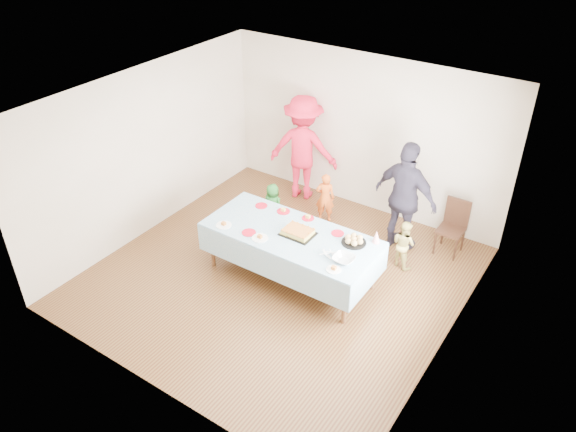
# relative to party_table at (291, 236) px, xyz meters

# --- Properties ---
(ground) EXTENTS (5.00, 5.00, 0.00)m
(ground) POSITION_rel_party_table_xyz_m (-0.15, -0.09, -0.72)
(ground) COLOR #492615
(ground) RESTS_ON ground
(room_walls) EXTENTS (5.04, 5.04, 2.72)m
(room_walls) POSITION_rel_party_table_xyz_m (-0.09, -0.08, 1.05)
(room_walls) COLOR beige
(room_walls) RESTS_ON ground
(party_table) EXTENTS (2.50, 1.10, 0.78)m
(party_table) POSITION_rel_party_table_xyz_m (0.00, 0.00, 0.00)
(party_table) COLOR #50301B
(party_table) RESTS_ON ground
(birthday_cake) EXTENTS (0.46, 0.35, 0.08)m
(birthday_cake) POSITION_rel_party_table_xyz_m (0.10, 0.03, 0.09)
(birthday_cake) COLOR black
(birthday_cake) RESTS_ON party_table
(rolls_tray) EXTENTS (0.34, 0.34, 0.10)m
(rolls_tray) POSITION_rel_party_table_xyz_m (0.85, 0.27, 0.10)
(rolls_tray) COLOR black
(rolls_tray) RESTS_ON party_table
(punch_bowl) EXTENTS (0.29, 0.29, 0.07)m
(punch_bowl) POSITION_rel_party_table_xyz_m (0.94, -0.16, 0.09)
(punch_bowl) COLOR silver
(punch_bowl) RESTS_ON party_table
(party_hat) EXTENTS (0.11, 0.11, 0.18)m
(party_hat) POSITION_rel_party_table_xyz_m (1.09, 0.46, 0.15)
(party_hat) COLOR white
(party_hat) RESTS_ON party_table
(fork_pile) EXTENTS (0.24, 0.18, 0.07)m
(fork_pile) POSITION_rel_party_table_xyz_m (0.67, -0.17, 0.09)
(fork_pile) COLOR white
(fork_pile) RESTS_ON party_table
(plate_red_far_a) EXTENTS (0.19, 0.19, 0.01)m
(plate_red_far_a) POSITION_rel_party_table_xyz_m (-0.77, 0.35, 0.06)
(plate_red_far_a) COLOR red
(plate_red_far_a) RESTS_ON party_table
(plate_red_far_b) EXTENTS (0.20, 0.20, 0.01)m
(plate_red_far_b) POSITION_rel_party_table_xyz_m (-0.40, 0.41, 0.06)
(plate_red_far_b) COLOR red
(plate_red_far_b) RESTS_ON party_table
(plate_red_far_c) EXTENTS (0.18, 0.18, 0.01)m
(plate_red_far_c) POSITION_rel_party_table_xyz_m (0.00, 0.45, 0.06)
(plate_red_far_c) COLOR red
(plate_red_far_c) RESTS_ON party_table
(plate_red_far_d) EXTENTS (0.18, 0.18, 0.01)m
(plate_red_far_d) POSITION_rel_party_table_xyz_m (0.56, 0.35, 0.06)
(plate_red_far_d) COLOR red
(plate_red_far_d) RESTS_ON party_table
(plate_red_near) EXTENTS (0.20, 0.20, 0.01)m
(plate_red_near) POSITION_rel_party_table_xyz_m (-0.49, -0.33, 0.06)
(plate_red_near) COLOR red
(plate_red_near) RESTS_ON party_table
(plate_white_left) EXTENTS (0.23, 0.23, 0.01)m
(plate_white_left) POSITION_rel_party_table_xyz_m (-0.90, -0.38, 0.06)
(plate_white_left) COLOR white
(plate_white_left) RESTS_ON party_table
(plate_white_mid) EXTENTS (0.23, 0.23, 0.01)m
(plate_white_mid) POSITION_rel_party_table_xyz_m (-0.28, -0.35, 0.06)
(plate_white_mid) COLOR white
(plate_white_mid) RESTS_ON party_table
(plate_white_right) EXTENTS (0.19, 0.19, 0.01)m
(plate_white_right) POSITION_rel_party_table_xyz_m (0.92, -0.39, 0.06)
(plate_white_right) COLOR white
(plate_white_right) RESTS_ON party_table
(dining_chair) EXTENTS (0.39, 0.39, 0.88)m
(dining_chair) POSITION_rel_party_table_xyz_m (1.70, 1.96, -0.24)
(dining_chair) COLOR black
(dining_chair) RESTS_ON ground
(toddler_left) EXTENTS (0.38, 0.32, 0.88)m
(toddler_left) POSITION_rel_party_table_xyz_m (-0.38, 1.61, -0.29)
(toddler_left) COLOR #E45B1C
(toddler_left) RESTS_ON ground
(toddler_mid) EXTENTS (0.38, 0.25, 0.77)m
(toddler_mid) POSITION_rel_party_table_xyz_m (-1.02, 0.99, -0.34)
(toddler_mid) COLOR #226725
(toddler_mid) RESTS_ON ground
(toddler_right) EXTENTS (0.45, 0.40, 0.77)m
(toddler_right) POSITION_rel_party_table_xyz_m (1.24, 1.17, -0.34)
(toddler_right) COLOR tan
(toddler_right) RESTS_ON ground
(adult_left) EXTENTS (1.37, 1.02, 1.89)m
(adult_left) POSITION_rel_party_table_xyz_m (-1.14, 2.11, 0.22)
(adult_left) COLOR red
(adult_left) RESTS_ON ground
(adult_right) EXTENTS (1.12, 0.63, 1.81)m
(adult_right) POSITION_rel_party_table_xyz_m (1.02, 1.59, 0.18)
(adult_right) COLOR #2A2533
(adult_right) RESTS_ON ground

